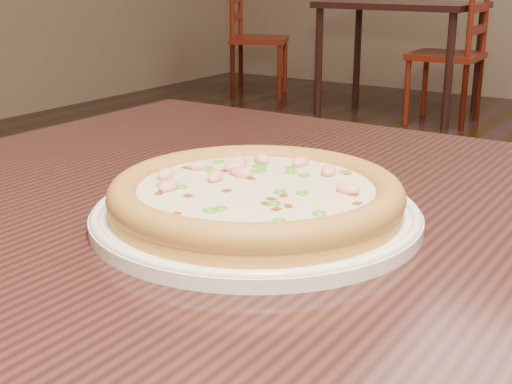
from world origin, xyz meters
The scene contains 6 objects.
hero_table centered at (0.27, -0.53, 0.65)m, with size 1.20×0.80×0.75m.
plate centered at (0.15, -0.58, 0.76)m, with size 0.30×0.30×0.02m.
pizza centered at (0.15, -0.58, 0.78)m, with size 0.27×0.27×0.03m.
bg_table_left centered at (-1.38, 3.48, 0.65)m, with size 1.00×0.70×0.75m.
chair_a centered at (-2.62, 3.57, 0.44)m, with size 0.56×0.56×0.95m.
chair_b centered at (-0.96, 3.38, 0.44)m, with size 0.44×0.44×0.95m.
Camera 1 is at (0.48, -1.10, 0.98)m, focal length 50.00 mm.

